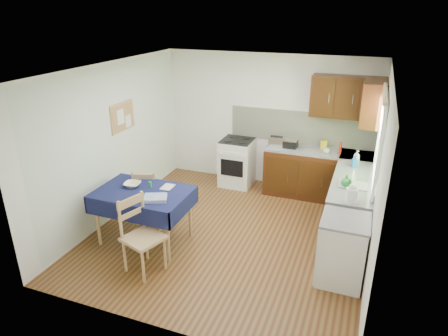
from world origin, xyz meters
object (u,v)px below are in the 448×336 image
at_px(toaster, 276,141).
at_px(dish_rack, 353,184).
at_px(dining_table, 143,198).
at_px(chair_far, 147,195).
at_px(sandwich_press, 290,143).
at_px(chair_near, 140,233).
at_px(kettle, 352,194).

bearing_deg(toaster, dish_rack, -23.60).
bearing_deg(toaster, dining_table, -102.08).
relative_size(chair_far, sandwich_press, 3.32).
distance_m(chair_far, sandwich_press, 2.70).
height_order(chair_near, kettle, kettle).
bearing_deg(chair_far, kettle, 162.53).
bearing_deg(kettle, dish_rack, 91.33).
height_order(toaster, dish_rack, toaster).
height_order(chair_far, dish_rack, dish_rack).
height_order(chair_far, sandwich_press, sandwich_press).
distance_m(toaster, kettle, 2.34).
relative_size(chair_far, dish_rack, 2.28).
height_order(toaster, sandwich_press, toaster).
height_order(chair_near, dish_rack, dish_rack).
bearing_deg(dish_rack, chair_near, -137.41).
bearing_deg(dish_rack, dining_table, -151.03).
distance_m(chair_near, dish_rack, 3.02).
relative_size(dish_rack, kettle, 1.51).
height_order(chair_far, kettle, kettle).
xyz_separation_m(chair_far, dish_rack, (3.07, 0.55, 0.44)).
distance_m(dining_table, toaster, 2.74).
relative_size(sandwich_press, kettle, 1.03).
bearing_deg(dish_rack, toaster, 146.41).
xyz_separation_m(dining_table, kettle, (2.83, 0.51, 0.31)).
distance_m(chair_far, toaster, 2.52).
relative_size(chair_far, chair_near, 0.88).
distance_m(chair_far, chair_near, 1.28).
relative_size(chair_near, dish_rack, 2.58).
bearing_deg(chair_near, sandwich_press, -4.43).
bearing_deg(chair_far, dish_rack, 172.59).
bearing_deg(sandwich_press, toaster, -179.21).
height_order(dining_table, chair_far, chair_far).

